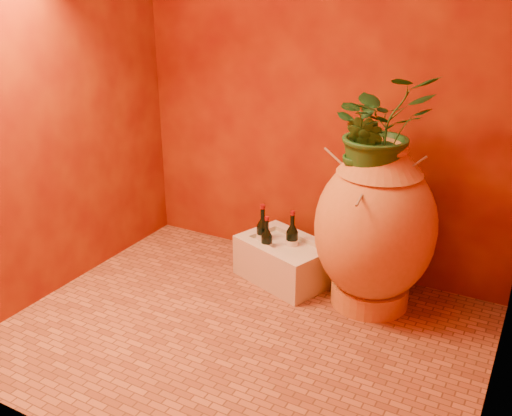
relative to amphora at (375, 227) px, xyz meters
The scene contains 11 objects.
floor 0.96m from the amphora, 128.00° to the right, with size 2.50×2.50×0.00m, color #9B5832.
wall_back 0.98m from the amphora, 145.42° to the left, with size 2.50×0.02×2.50m, color #630D05.
wall_left 2.02m from the amphora, 159.71° to the right, with size 0.02×2.00×2.50m, color #630D05.
amphora is the anchor object (origin of this frame).
stone_basin 0.68m from the amphora, behind, with size 0.66×0.57×0.27m.
wine_bottle_a 0.71m from the amphora, behind, with size 0.07×0.07×0.30m.
wine_bottle_b 0.77m from the amphora, behind, with size 0.08×0.08×0.33m.
wine_bottle_c 0.58m from the amphora, behind, with size 0.08×0.08×0.32m.
wall_tap 0.41m from the amphora, 115.79° to the left, with size 0.07×0.14×0.16m.
plant_main 0.57m from the amphora, 168.63° to the left, with size 0.54×0.47×0.60m, color #1C4E1B.
plant_side 0.46m from the amphora, 136.40° to the right, with size 0.23×0.19×0.42m, color #1C4E1B.
Camera 1 is at (1.32, -2.27, 1.82)m, focal length 40.00 mm.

